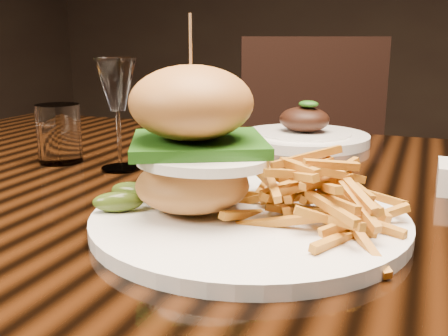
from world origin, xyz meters
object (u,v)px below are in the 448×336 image
(wine_glass, at_px, (117,89))
(far_dish, at_px, (304,135))
(burger_plate, at_px, (240,175))
(chair_far, at_px, (316,174))
(dining_table, at_px, (275,238))

(wine_glass, xyz_separation_m, far_dish, (0.22, 0.31, -0.11))
(burger_plate, relative_size, chair_far, 0.36)
(far_dish, bearing_deg, chair_far, 98.33)
(burger_plate, bearing_deg, far_dish, 79.54)
(dining_table, relative_size, wine_glass, 9.47)
(dining_table, height_order, burger_plate, burger_plate)
(dining_table, distance_m, wine_glass, 0.32)
(dining_table, bearing_deg, wine_glass, 179.91)
(dining_table, bearing_deg, burger_plate, -88.21)
(burger_plate, bearing_deg, chair_far, 81.58)
(burger_plate, xyz_separation_m, chair_far, (-0.12, 1.05, -0.27))
(wine_glass, relative_size, chair_far, 0.18)
(dining_table, distance_m, far_dish, 0.32)
(burger_plate, height_order, chair_far, burger_plate)
(chair_far, bearing_deg, far_dish, -103.38)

